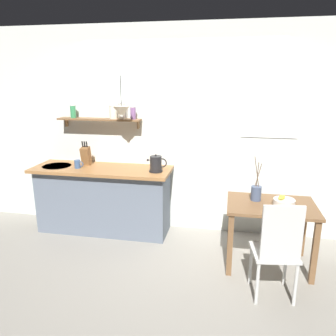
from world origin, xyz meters
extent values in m
plane|color=gray|center=(0.00, 0.00, 0.00)|extent=(14.00, 14.00, 0.00)
cube|color=silver|center=(0.20, 0.65, 1.35)|extent=(6.80, 0.10, 2.70)
cube|color=white|center=(1.11, 0.59, 1.64)|extent=(0.68, 0.01, 0.65)
cube|color=silver|center=(1.11, 0.60, 1.64)|extent=(0.62, 0.01, 0.59)
cube|color=slate|center=(-1.00, 0.32, 0.43)|extent=(1.74, 0.52, 0.85)
cube|color=#9E6B3D|center=(-1.00, 0.30, 0.87)|extent=(1.83, 0.63, 0.04)
cylinder|color=#B7BABF|center=(-1.63, 0.28, 0.89)|extent=(0.38, 0.38, 0.01)
cube|color=brown|center=(-1.08, 0.49, 1.50)|extent=(1.13, 0.18, 0.02)
cube|color=#99754C|center=(-1.59, 0.57, 1.44)|extent=(0.02, 0.06, 0.12)
cube|color=#99754C|center=(-0.56, 0.57, 1.44)|extent=(0.02, 0.06, 0.12)
cylinder|color=#388E56|center=(-1.44, 0.49, 1.60)|extent=(0.07, 0.07, 0.16)
cylinder|color=silver|center=(-1.44, 0.49, 1.68)|extent=(0.08, 0.08, 0.01)
cylinder|color=beige|center=(-0.87, 0.49, 1.60)|extent=(0.10, 0.10, 0.17)
cylinder|color=silver|center=(-0.87, 0.49, 1.69)|extent=(0.11, 0.11, 0.01)
cylinder|color=beige|center=(-0.76, 0.49, 1.61)|extent=(0.09, 0.09, 0.20)
cylinder|color=silver|center=(-0.76, 0.49, 1.72)|extent=(0.09, 0.09, 0.01)
cylinder|color=#7F5689|center=(-0.61, 0.49, 1.59)|extent=(0.07, 0.07, 0.15)
cylinder|color=silver|center=(-0.61, 0.49, 1.67)|extent=(0.07, 0.07, 0.01)
cube|color=brown|center=(1.11, -0.18, 0.71)|extent=(0.93, 0.66, 0.03)
cube|color=brown|center=(0.70, -0.46, 0.35)|extent=(0.06, 0.06, 0.69)
cube|color=brown|center=(1.53, -0.46, 0.35)|extent=(0.06, 0.06, 0.69)
cube|color=brown|center=(0.70, 0.10, 0.35)|extent=(0.06, 0.06, 0.69)
cube|color=brown|center=(1.53, 0.10, 0.35)|extent=(0.06, 0.06, 0.69)
cube|color=silver|center=(1.10, -0.72, 0.45)|extent=(0.45, 0.44, 0.03)
cube|color=silver|center=(1.13, -0.89, 0.72)|extent=(0.36, 0.08, 0.53)
cylinder|color=silver|center=(1.25, -0.53, 0.22)|extent=(0.03, 0.03, 0.43)
cylinder|color=silver|center=(0.91, -0.58, 0.22)|extent=(0.03, 0.03, 0.43)
cylinder|color=silver|center=(1.30, -0.85, 0.22)|extent=(0.03, 0.03, 0.43)
cylinder|color=silver|center=(0.95, -0.90, 0.22)|extent=(0.03, 0.03, 0.43)
cylinder|color=silver|center=(1.24, -0.21, 0.73)|extent=(0.10, 0.10, 0.01)
cylinder|color=silver|center=(1.24, -0.21, 0.77)|extent=(0.22, 0.22, 0.06)
ellipsoid|color=yellow|center=(1.21, -0.21, 0.82)|extent=(0.11, 0.14, 0.04)
cylinder|color=#475675|center=(0.95, -0.09, 0.81)|extent=(0.11, 0.11, 0.16)
cylinder|color=brown|center=(0.95, -0.08, 1.05)|extent=(0.07, 0.04, 0.33)
cylinder|color=brown|center=(0.96, -0.09, 1.02)|extent=(0.01, 0.03, 0.28)
cylinder|color=brown|center=(0.97, -0.08, 1.01)|extent=(0.06, 0.03, 0.25)
cylinder|color=black|center=(-0.26, 0.25, 0.90)|extent=(0.17, 0.17, 0.02)
cylinder|color=#232326|center=(-0.26, 0.25, 1.00)|extent=(0.15, 0.15, 0.18)
sphere|color=black|center=(-0.26, 0.25, 1.11)|extent=(0.02, 0.02, 0.02)
cone|color=#232326|center=(-0.35, 0.25, 1.04)|extent=(0.04, 0.04, 0.04)
torus|color=black|center=(-0.17, 0.25, 1.01)|extent=(0.12, 0.02, 0.12)
cube|color=brown|center=(-1.25, 0.40, 1.02)|extent=(0.11, 0.16, 0.26)
cylinder|color=black|center=(-1.28, 0.38, 1.19)|extent=(0.02, 0.03, 0.08)
cylinder|color=black|center=(-1.25, 0.38, 1.19)|extent=(0.02, 0.03, 0.08)
cylinder|color=black|center=(-1.22, 0.38, 1.19)|extent=(0.02, 0.03, 0.08)
cylinder|color=#3D5B89|center=(-1.30, 0.22, 0.95)|extent=(0.08, 0.08, 0.11)
torus|color=#3D5B89|center=(-1.25, 0.22, 0.95)|extent=(0.07, 0.01, 0.07)
cylinder|color=black|center=(-0.68, 0.25, 1.88)|extent=(0.01, 0.01, 0.36)
cone|color=beige|center=(-0.68, 0.25, 1.64)|extent=(0.21, 0.21, 0.14)
sphere|color=white|center=(-0.68, 0.25, 1.59)|extent=(0.04, 0.04, 0.04)
camera|label=1|loc=(0.65, -3.64, 2.03)|focal=35.31mm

